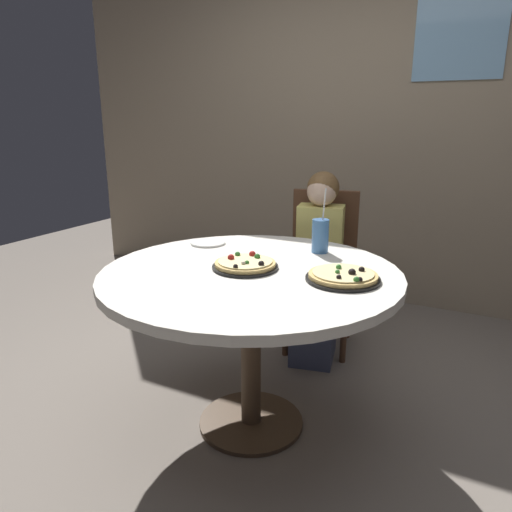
% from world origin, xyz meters
% --- Properties ---
extents(ground_plane, '(8.00, 8.00, 0.00)m').
position_xyz_m(ground_plane, '(0.00, 0.00, 0.00)').
color(ground_plane, slate).
extents(wall_with_window, '(5.20, 0.14, 2.90)m').
position_xyz_m(wall_with_window, '(0.00, 1.94, 1.45)').
color(wall_with_window, gray).
rests_on(wall_with_window, ground_plane).
extents(dining_table, '(1.27, 1.27, 0.75)m').
position_xyz_m(dining_table, '(0.00, 0.00, 0.66)').
color(dining_table, silver).
rests_on(dining_table, ground_plane).
extents(chair_wooden, '(0.48, 0.48, 0.95)m').
position_xyz_m(chair_wooden, '(-0.02, 0.98, 0.53)').
color(chair_wooden, brown).
rests_on(chair_wooden, ground_plane).
extents(diner_child, '(0.33, 0.43, 1.08)m').
position_xyz_m(diner_child, '(0.02, 0.80, 0.48)').
color(diner_child, '#3F4766').
rests_on(diner_child, ground_plane).
extents(pizza_veggie, '(0.28, 0.28, 0.05)m').
position_xyz_m(pizza_veggie, '(-0.03, 0.02, 0.77)').
color(pizza_veggie, black).
rests_on(pizza_veggie, dining_table).
extents(pizza_cheese, '(0.30, 0.30, 0.05)m').
position_xyz_m(pizza_cheese, '(0.39, 0.05, 0.77)').
color(pizza_cheese, black).
rests_on(pizza_cheese, dining_table).
extents(soda_cup, '(0.08, 0.08, 0.31)m').
position_xyz_m(soda_cup, '(0.16, 0.40, 0.83)').
color(soda_cup, '#3F72B2').
rests_on(soda_cup, dining_table).
extents(plate_small, '(0.18, 0.18, 0.01)m').
position_xyz_m(plate_small, '(-0.40, 0.30, 0.76)').
color(plate_small, white).
rests_on(plate_small, dining_table).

